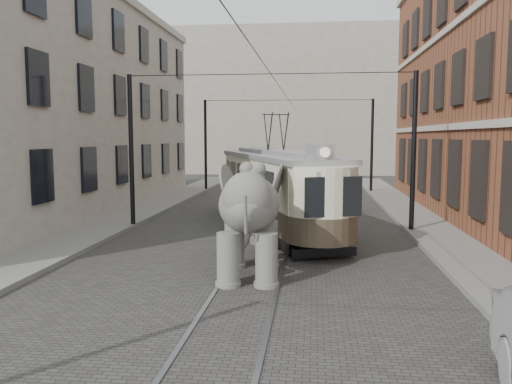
# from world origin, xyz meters

# --- Properties ---
(ground) EXTENTS (120.00, 120.00, 0.00)m
(ground) POSITION_xyz_m (0.00, 0.00, 0.00)
(ground) COLOR #3E3B39
(tram_rails) EXTENTS (1.54, 80.00, 0.02)m
(tram_rails) POSITION_xyz_m (0.00, 0.00, 0.01)
(tram_rails) COLOR slate
(tram_rails) RESTS_ON ground
(sidewalk_right) EXTENTS (2.00, 60.00, 0.15)m
(sidewalk_right) POSITION_xyz_m (6.00, 0.00, 0.07)
(sidewalk_right) COLOR slate
(sidewalk_right) RESTS_ON ground
(sidewalk_left) EXTENTS (2.00, 60.00, 0.15)m
(sidewalk_left) POSITION_xyz_m (-6.50, 0.00, 0.07)
(sidewalk_left) COLOR slate
(sidewalk_left) RESTS_ON ground
(stucco_building) EXTENTS (7.00, 24.00, 10.00)m
(stucco_building) POSITION_xyz_m (-11.00, 10.00, 5.00)
(stucco_building) COLOR gray
(stucco_building) RESTS_ON ground
(distant_block) EXTENTS (28.00, 10.00, 14.00)m
(distant_block) POSITION_xyz_m (0.00, 40.00, 7.00)
(distant_block) COLOR gray
(distant_block) RESTS_ON ground
(catenary) EXTENTS (11.00, 30.20, 6.00)m
(catenary) POSITION_xyz_m (-0.20, 5.00, 3.00)
(catenary) COLOR black
(catenary) RESTS_ON ground
(tram) EXTENTS (5.97, 11.50, 4.51)m
(tram) POSITION_xyz_m (0.05, 6.63, 2.25)
(tram) COLOR #EFE9C1
(tram) RESTS_ON ground
(elephant) EXTENTS (2.95, 4.93, 2.91)m
(elephant) POSITION_xyz_m (-0.09, -0.63, 1.46)
(elephant) COLOR #64615C
(elephant) RESTS_ON ground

